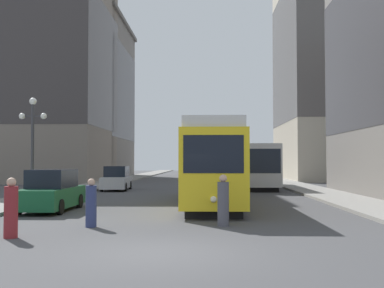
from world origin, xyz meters
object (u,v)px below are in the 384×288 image
(streetcar, at_px, (212,163))
(parked_car_left_mid, at_px, (117,179))
(parked_car_left_near, at_px, (52,192))
(pedestrian_crossing_near, at_px, (91,205))
(pedestrian_crossing_far, at_px, (223,202))
(lamp_post_left_near, at_px, (33,133))
(pedestrian_on_sidewalk, at_px, (11,210))
(transit_bus, at_px, (257,164))

(streetcar, distance_m, parked_car_left_mid, 12.96)
(parked_car_left_near, bearing_deg, pedestrian_crossing_near, -58.95)
(pedestrian_crossing_far, xyz_separation_m, lamp_post_left_near, (-9.30, 7.25, 2.80))
(pedestrian_crossing_near, height_order, lamp_post_left_near, lamp_post_left_near)
(parked_car_left_near, bearing_deg, pedestrian_on_sidewalk, -79.95)
(pedestrian_crossing_far, bearing_deg, lamp_post_left_near, -51.24)
(streetcar, xyz_separation_m, lamp_post_left_near, (-9.01, -1.28, 1.50))
(parked_car_left_mid, bearing_deg, transit_bus, 12.99)
(parked_car_left_near, bearing_deg, lamp_post_left_near, 125.54)
(pedestrian_crossing_far, bearing_deg, pedestrian_on_sidewalk, 10.28)
(pedestrian_crossing_near, bearing_deg, parked_car_left_near, 19.16)
(parked_car_left_near, height_order, pedestrian_on_sidewalk, parked_car_left_near)
(transit_bus, relative_size, pedestrian_crossing_near, 6.94)
(streetcar, relative_size, pedestrian_crossing_far, 8.56)
(transit_bus, height_order, parked_car_left_near, transit_bus)
(transit_bus, height_order, pedestrian_crossing_near, transit_bus)
(pedestrian_on_sidewalk, distance_m, lamp_post_left_near, 10.79)
(streetcar, xyz_separation_m, parked_car_left_near, (-7.11, -3.94, -1.26))
(parked_car_left_near, xyz_separation_m, lamp_post_left_near, (-1.90, 2.66, 2.76))
(transit_bus, distance_m, lamp_post_left_near, 19.83)
(parked_car_left_mid, height_order, pedestrian_crossing_far, parked_car_left_mid)
(parked_car_left_near, xyz_separation_m, pedestrian_on_sidewalk, (1.28, -7.26, -0.05))
(parked_car_left_mid, xyz_separation_m, lamp_post_left_near, (-1.90, -12.04, 2.76))
(parked_car_left_mid, distance_m, lamp_post_left_near, 12.49)
(streetcar, height_order, pedestrian_crossing_near, streetcar)
(pedestrian_crossing_far, bearing_deg, parked_car_left_mid, -82.30)
(pedestrian_on_sidewalk, bearing_deg, pedestrian_crossing_near, -155.46)
(pedestrian_crossing_far, bearing_deg, transit_bus, -112.15)
(pedestrian_crossing_far, bearing_deg, parked_car_left_near, -45.08)
(transit_bus, height_order, pedestrian_on_sidewalk, transit_bus)
(parked_car_left_near, bearing_deg, streetcar, 29.06)
(streetcar, xyz_separation_m, transit_bus, (3.77, 13.79, -0.15))
(pedestrian_on_sidewalk, bearing_deg, parked_car_left_near, -107.64)
(transit_bus, xyz_separation_m, pedestrian_on_sidewalk, (-9.60, -24.99, -1.15))
(parked_car_left_near, relative_size, pedestrian_crossing_near, 2.91)
(parked_car_left_near, bearing_deg, parked_car_left_mid, 90.05)
(transit_bus, height_order, pedestrian_crossing_far, transit_bus)
(parked_car_left_near, xyz_separation_m, pedestrian_crossing_far, (7.40, -4.59, -0.04))
(streetcar, height_order, parked_car_left_near, streetcar)
(streetcar, bearing_deg, transit_bus, 74.88)
(parked_car_left_mid, relative_size, pedestrian_on_sidewalk, 2.76)
(pedestrian_on_sidewalk, height_order, lamp_post_left_near, lamp_post_left_near)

